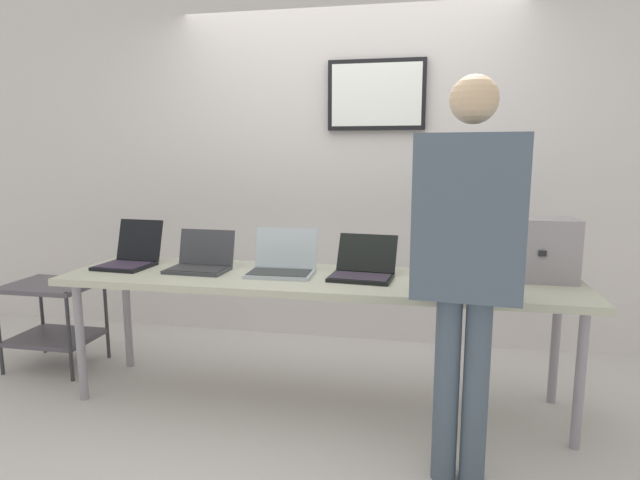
% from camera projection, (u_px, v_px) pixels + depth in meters
% --- Properties ---
extents(ground, '(8.00, 8.00, 0.04)m').
position_uv_depth(ground, '(316.00, 403.00, 3.11)').
color(ground, '#BDB7B4').
extents(back_wall, '(8.00, 0.11, 2.71)m').
position_uv_depth(back_wall, '(347.00, 164.00, 3.98)').
color(back_wall, silver).
rests_on(back_wall, ground).
extents(workbench, '(2.92, 0.70, 0.75)m').
position_uv_depth(workbench, '(316.00, 285.00, 2.99)').
color(workbench, '#ADAD98').
rests_on(workbench, ground).
extents(equipment_box, '(0.40, 0.30, 0.34)m').
position_uv_depth(equipment_box, '(537.00, 248.00, 2.90)').
color(equipment_box, gray).
rests_on(equipment_box, workbench).
extents(laptop_station_0, '(0.33, 0.37, 0.27)m').
position_uv_depth(laptop_station_0, '(130.00, 256.00, 3.27)').
color(laptop_station_0, black).
rests_on(laptop_station_0, workbench).
extents(laptop_station_1, '(0.37, 0.29, 0.23)m').
position_uv_depth(laptop_station_1, '(201.00, 261.00, 3.14)').
color(laptop_station_1, '#34353B').
rests_on(laptop_station_1, workbench).
extents(laptop_station_2, '(0.38, 0.33, 0.25)m').
position_uv_depth(laptop_station_2, '(282.00, 263.00, 3.06)').
color(laptop_station_2, '#A8B2BC').
rests_on(laptop_station_2, workbench).
extents(laptop_station_3, '(0.37, 0.37, 0.22)m').
position_uv_depth(laptop_station_3, '(363.00, 268.00, 2.96)').
color(laptop_station_3, black).
rests_on(laptop_station_3, workbench).
extents(laptop_station_4, '(0.39, 0.34, 0.23)m').
position_uv_depth(laptop_station_4, '(457.00, 271.00, 2.87)').
color(laptop_station_4, '#262129').
rests_on(laptop_station_4, workbench).
extents(person, '(0.48, 0.62, 1.75)m').
position_uv_depth(person, '(468.00, 245.00, 2.18)').
color(person, '#465363').
rests_on(person, ground).
extents(storage_cart, '(0.56, 0.44, 0.58)m').
position_uv_depth(storage_cart, '(54.00, 312.00, 3.55)').
color(storage_cart, '#4B4650').
rests_on(storage_cart, ground).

